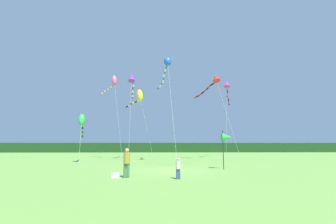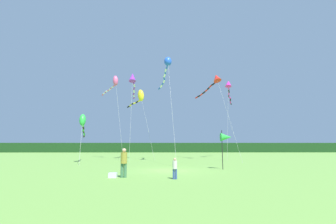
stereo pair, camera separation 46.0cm
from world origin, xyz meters
TOP-DOWN VIEW (x-y plane):
  - ground_plane at (0.00, 0.00)m, footprint 120.00×120.00m
  - distant_treeline at (0.00, 45.00)m, footprint 108.00×2.25m
  - person_adult at (-2.87, -3.98)m, footprint 0.39×0.39m
  - person_child at (0.27, -4.65)m, footprint 0.27×0.27m
  - cooler_box at (-3.52, -4.00)m, footprint 0.50×0.38m
  - banner_flag_pole at (4.81, 0.85)m, footprint 0.90×0.70m
  - kite_rainbow at (-7.82, 14.72)m, footprint 4.77×5.95m
  - kite_yellow at (-3.91, 14.25)m, footprint 4.46×4.12m
  - kite_green at (-9.87, 8.25)m, footprint 2.31×7.39m
  - kite_purple at (-4.83, 12.76)m, footprint 1.13×8.42m
  - kite_red at (6.44, 11.90)m, footprint 4.07×8.94m
  - kite_magenta at (9.42, 15.83)m, footprint 3.68×9.58m
  - kite_blue at (-0.11, 8.44)m, footprint 2.10×10.89m

SIDE VIEW (x-z plane):
  - ground_plane at x=0.00m, z-range 0.00..0.00m
  - cooler_box at x=-3.52m, z-range 0.00..0.30m
  - person_child at x=0.27m, z-range 0.07..1.31m
  - person_adult at x=-2.87m, z-range 0.11..1.90m
  - distant_treeline at x=0.00m, z-range 0.00..2.54m
  - banner_flag_pole at x=4.81m, z-range 1.01..4.24m
  - kite_green at x=-9.87m, z-range 1.79..7.43m
  - kite_yellow at x=-3.91m, z-range 3.96..13.99m
  - kite_magenta at x=9.42m, z-range 4.89..16.55m
  - kite_red at x=6.44m, z-range 4.93..16.54m
  - kite_purple at x=-4.83m, z-range 5.03..17.00m
  - kite_rainbow at x=-7.82m, z-range 5.07..17.24m
  - kite_blue at x=-0.11m, z-range 5.29..17.77m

